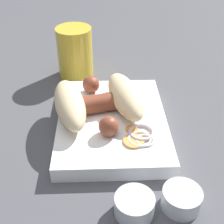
{
  "coord_description": "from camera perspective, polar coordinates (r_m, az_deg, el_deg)",
  "views": [
    {
      "loc": [
        -0.44,
        0.02,
        0.35
      ],
      "look_at": [
        0.0,
        0.0,
        0.04
      ],
      "focal_mm": 50.0,
      "sensor_mm": 36.0,
      "label": 1
    }
  ],
  "objects": [
    {
      "name": "drink_glass",
      "position": [
        0.71,
        -6.79,
        10.79
      ],
      "size": [
        0.08,
        0.08,
        0.11
      ],
      "color": "gold",
      "rests_on": "ground_plane"
    },
    {
      "name": "bread_roll",
      "position": [
        0.54,
        -2.59,
        2.22
      ],
      "size": [
        0.17,
        0.18,
        0.05
      ],
      "color": "beige",
      "rests_on": "food_tray"
    },
    {
      "name": "food_tray",
      "position": [
        0.55,
        0.0,
        -1.95
      ],
      "size": [
        0.25,
        0.19,
        0.03
      ],
      "color": "white",
      "rests_on": "ground_plane"
    },
    {
      "name": "condiment_cup_near",
      "position": [
        0.43,
        4.1,
        -16.81
      ],
      "size": [
        0.05,
        0.05,
        0.03
      ],
      "color": "silver",
      "rests_on": "ground_plane"
    },
    {
      "name": "pickled_veggies",
      "position": [
        0.5,
        5.14,
        -4.43
      ],
      "size": [
        0.07,
        0.06,
        0.01
      ],
      "color": "#F99E4C",
      "rests_on": "food_tray"
    },
    {
      "name": "ground_plane",
      "position": [
        0.56,
        0.0,
        -3.01
      ],
      "size": [
        3.0,
        3.0,
        0.0
      ],
      "primitive_type": "plane",
      "color": "#4C4C51"
    },
    {
      "name": "sausage",
      "position": [
        0.55,
        -2.39,
        1.59
      ],
      "size": [
        0.16,
        0.14,
        0.03
      ],
      "color": "brown",
      "rests_on": "food_tray"
    },
    {
      "name": "condiment_cup_far",
      "position": [
        0.44,
        12.55,
        -15.38
      ],
      "size": [
        0.05,
        0.05,
        0.03
      ],
      "color": "silver",
      "rests_on": "ground_plane"
    }
  ]
}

